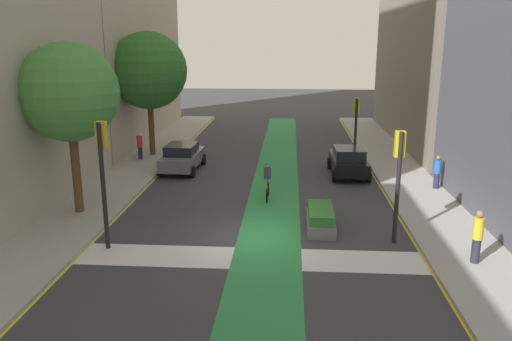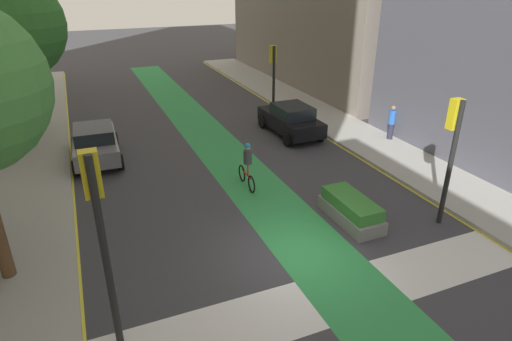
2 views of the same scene
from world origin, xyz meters
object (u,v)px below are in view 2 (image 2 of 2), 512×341
object	(u,v)px
pedestrian_sidewalk_left_a	(20,133)
traffic_signal_near_right	(452,139)
pedestrian_sidewalk_right_b	(392,122)
street_tree_far	(9,26)
traffic_signal_near_left	(99,218)
car_grey_left_far	(95,143)
median_planter	(351,210)
traffic_signal_far_right	(273,66)
cyclist_in_lane	(247,164)
car_black_right_far	(291,119)

from	to	relation	value
pedestrian_sidewalk_left_a	traffic_signal_near_right	bearing A→B (deg)	-42.24
traffic_signal_near_right	pedestrian_sidewalk_right_b	world-z (taller)	traffic_signal_near_right
street_tree_far	pedestrian_sidewalk_left_a	bearing A→B (deg)	-106.19
traffic_signal_near_right	traffic_signal_near_left	distance (m)	10.52
car_grey_left_far	median_planter	distance (m)	11.47
traffic_signal_far_right	cyclist_in_lane	distance (m)	10.23
cyclist_in_lane	median_planter	size ratio (longest dim) A/B	0.73
car_grey_left_far	car_black_right_far	bearing A→B (deg)	-2.28
street_tree_far	median_planter	world-z (taller)	street_tree_far
median_planter	car_black_right_far	bearing A→B (deg)	76.63
traffic_signal_near_right	car_grey_left_far	size ratio (longest dim) A/B	0.98
median_planter	traffic_signal_far_right	bearing A→B (deg)	77.25
car_grey_left_far	pedestrian_sidewalk_left_a	bearing A→B (deg)	146.11
cyclist_in_lane	pedestrian_sidewalk_right_b	xyz separation A→B (m)	(8.30, 1.95, 0.03)
median_planter	cyclist_in_lane	bearing A→B (deg)	122.34
traffic_signal_near_left	street_tree_far	bearing A→B (deg)	98.99
cyclist_in_lane	traffic_signal_near_left	bearing A→B (deg)	-132.53
traffic_signal_far_right	car_grey_left_far	bearing A→B (deg)	-160.68
car_black_right_far	pedestrian_sidewalk_right_b	size ratio (longest dim) A/B	2.54
car_black_right_far	cyclist_in_lane	size ratio (longest dim) A/B	2.28
car_black_right_far	street_tree_far	bearing A→B (deg)	162.48
traffic_signal_near_right	car_grey_left_far	distance (m)	14.27
traffic_signal_near_right	cyclist_in_lane	bearing A→B (deg)	136.21
traffic_signal_near_left	car_grey_left_far	bearing A→B (deg)	88.10
pedestrian_sidewalk_left_a	street_tree_far	distance (m)	4.68
median_planter	pedestrian_sidewalk_left_a	bearing A→B (deg)	134.14
traffic_signal_near_right	car_grey_left_far	world-z (taller)	traffic_signal_near_right
traffic_signal_far_right	pedestrian_sidewalk_left_a	bearing A→B (deg)	-173.50
car_black_right_far	median_planter	world-z (taller)	car_black_right_far
pedestrian_sidewalk_left_a	pedestrian_sidewalk_right_b	distance (m)	17.32
traffic_signal_far_right	cyclist_in_lane	size ratio (longest dim) A/B	2.07
traffic_signal_near_right	pedestrian_sidewalk_left_a	bearing A→B (deg)	137.76
traffic_signal_near_left	pedestrian_sidewalk_left_a	size ratio (longest dim) A/B	2.77
cyclist_in_lane	pedestrian_sidewalk_left_a	bearing A→B (deg)	138.73
traffic_signal_near_left	median_planter	distance (m)	8.61
traffic_signal_near_right	median_planter	size ratio (longest dim) A/B	1.64
traffic_signal_near_right	cyclist_in_lane	distance (m)	7.12
pedestrian_sidewalk_right_b	street_tree_far	xyz separation A→B (m)	(-16.11, 6.62, 4.45)
traffic_signal_near_left	cyclist_in_lane	xyz separation A→B (m)	(5.50, 6.00, -2.24)
traffic_signal_far_right	median_planter	bearing A→B (deg)	-102.75
cyclist_in_lane	median_planter	bearing A→B (deg)	-57.66
traffic_signal_far_right	street_tree_far	size ratio (longest dim) A/B	0.50
traffic_signal_near_left	traffic_signal_far_right	size ratio (longest dim) A/B	1.20
traffic_signal_near_left	traffic_signal_near_right	bearing A→B (deg)	6.88
traffic_signal_far_right	pedestrian_sidewalk_left_a	size ratio (longest dim) A/B	2.32
traffic_signal_near_right	traffic_signal_near_left	bearing A→B (deg)	-173.12
car_black_right_far	pedestrian_sidewalk_right_b	world-z (taller)	pedestrian_sidewalk_right_b
traffic_signal_far_right	car_grey_left_far	xyz separation A→B (m)	(-10.20, -3.58, -1.91)
cyclist_in_lane	pedestrian_sidewalk_left_a	world-z (taller)	cyclist_in_lane
traffic_signal_near_right	traffic_signal_far_right	xyz separation A→B (m)	(0.13, 13.45, -0.22)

